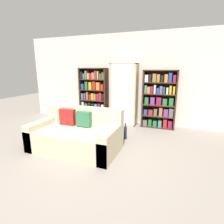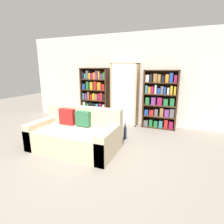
# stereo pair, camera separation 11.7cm
# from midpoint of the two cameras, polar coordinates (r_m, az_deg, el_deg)

# --- Properties ---
(ground_plane) EXTENTS (16.00, 16.00, 0.00)m
(ground_plane) POSITION_cam_midpoint_polar(r_m,az_deg,el_deg) (3.31, -7.76, -16.34)
(ground_plane) COLOR gray
(wall_back) EXTENTS (6.99, 0.06, 2.70)m
(wall_back) POSITION_cam_midpoint_polar(r_m,az_deg,el_deg) (5.45, 6.39, 10.47)
(wall_back) COLOR silver
(wall_back) RESTS_ON ground
(couch) EXTENTS (1.82, 0.98, 0.85)m
(couch) POSITION_cam_midpoint_polar(r_m,az_deg,el_deg) (3.81, -10.97, -7.41)
(couch) COLOR beige
(couch) RESTS_ON ground
(bookshelf_left) EXTENTS (0.92, 0.32, 1.70)m
(bookshelf_left) POSITION_cam_midpoint_polar(r_m,az_deg,el_deg) (5.71, -4.95, 5.38)
(bookshelf_left) COLOR #3D2314
(bookshelf_left) RESTS_ON ground
(display_cabinet) EXTENTS (0.79, 0.36, 1.82)m
(display_cabinet) POSITION_cam_midpoint_polar(r_m,az_deg,el_deg) (5.30, 4.89, 5.67)
(display_cabinet) COLOR tan
(display_cabinet) RESTS_ON ground
(bookshelf_right) EXTENTS (0.94, 0.32, 1.64)m
(bookshelf_right) POSITION_cam_midpoint_polar(r_m,az_deg,el_deg) (5.14, 16.11, 3.65)
(bookshelf_right) COLOR #3D2314
(bookshelf_right) RESTS_ON ground
(wine_bottle) EXTENTS (0.07, 0.07, 0.40)m
(wine_bottle) POSITION_cam_midpoint_polar(r_m,az_deg,el_deg) (4.27, 5.06, -6.73)
(wine_bottle) COLOR #192333
(wine_bottle) RESTS_ON ground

